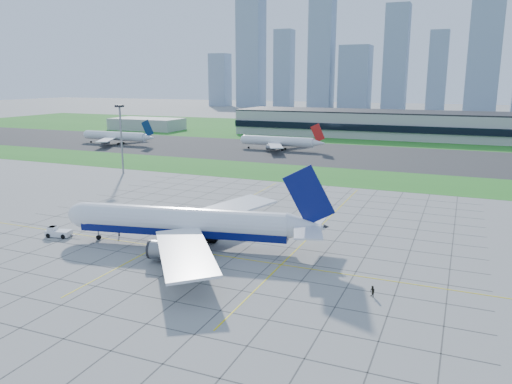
# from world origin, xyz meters

# --- Properties ---
(ground) EXTENTS (1400.00, 1400.00, 0.00)m
(ground) POSITION_xyz_m (0.00, 0.00, 0.00)
(ground) COLOR gray
(ground) RESTS_ON ground
(grass_median) EXTENTS (700.00, 35.00, 0.04)m
(grass_median) POSITION_xyz_m (0.00, 90.00, 0.02)
(grass_median) COLOR #267220
(grass_median) RESTS_ON ground
(asphalt_taxiway) EXTENTS (700.00, 75.00, 0.04)m
(asphalt_taxiway) POSITION_xyz_m (0.00, 145.00, 0.03)
(asphalt_taxiway) COLOR #383838
(asphalt_taxiway) RESTS_ON ground
(grass_far) EXTENTS (700.00, 145.00, 0.04)m
(grass_far) POSITION_xyz_m (0.00, 255.00, 0.02)
(grass_far) COLOR #267220
(grass_far) RESTS_ON ground
(apron_markings) EXTENTS (120.00, 130.00, 0.03)m
(apron_markings) POSITION_xyz_m (0.43, 11.09, 0.02)
(apron_markings) COLOR #474744
(apron_markings) RESTS_ON ground
(terminal) EXTENTS (260.00, 43.00, 15.80)m
(terminal) POSITION_xyz_m (40.00, 229.87, 7.89)
(terminal) COLOR #B7B7B2
(terminal) RESTS_ON ground
(service_block) EXTENTS (50.00, 25.00, 8.00)m
(service_block) POSITION_xyz_m (-160.00, 210.00, 4.00)
(service_block) COLOR #B7B7B2
(service_block) RESTS_ON ground
(light_mast) EXTENTS (2.50, 2.50, 25.60)m
(light_mast) POSITION_xyz_m (-70.00, 65.00, 16.18)
(light_mast) COLOR gray
(light_mast) RESTS_ON ground
(city_skyline) EXTENTS (523.00, 32.40, 160.00)m
(city_skyline) POSITION_xyz_m (-8.71, 520.00, 59.09)
(city_skyline) COLOR #899DB3
(city_skyline) RESTS_ON ground
(airliner) EXTENTS (58.39, 58.61, 18.54)m
(airliner) POSITION_xyz_m (-4.59, 0.64, 5.07)
(airliner) COLOR white
(airliner) RESTS_ON ground
(pushback_tug) EXTENTS (8.29, 3.73, 2.28)m
(pushback_tug) POSITION_xyz_m (-34.73, -5.01, 1.01)
(pushback_tug) COLOR white
(pushback_tug) RESTS_ON ground
(crew_near) EXTENTS (0.49, 0.64, 1.56)m
(crew_near) POSITION_xyz_m (-21.42, -0.22, 0.78)
(crew_near) COLOR black
(crew_near) RESTS_ON ground
(crew_far) EXTENTS (1.17, 1.18, 1.93)m
(crew_far) POSITION_xyz_m (36.70, -9.96, 0.96)
(crew_far) COLOR black
(crew_far) RESTS_ON ground
(distant_jet_0) EXTENTS (44.14, 42.66, 14.08)m
(distant_jet_0) POSITION_xyz_m (-127.94, 135.17, 4.49)
(distant_jet_0) COLOR white
(distant_jet_0) RESTS_ON ground
(distant_jet_1) EXTENTS (42.37, 42.66, 14.08)m
(distant_jet_1) POSITION_xyz_m (-37.36, 147.77, 4.49)
(distant_jet_1) COLOR white
(distant_jet_1) RESTS_ON ground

